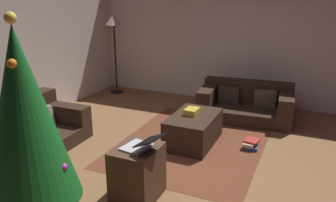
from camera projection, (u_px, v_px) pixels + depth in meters
name	position (u px, v px, depth m)	size (l,w,h in m)	color
ground_plane	(185.00, 172.00, 4.12)	(6.40, 6.40, 0.00)	brown
corner_partition	(245.00, 38.00, 6.45)	(0.12, 6.40, 2.60)	silver
couch_left	(28.00, 132.00, 4.65)	(1.53, 0.92, 0.69)	#332319
couch_right	(246.00, 104.00, 5.87)	(0.98, 1.63, 0.63)	#332319
ottoman	(193.00, 129.00, 4.88)	(0.97, 0.61, 0.43)	#332319
gift_box	(192.00, 111.00, 4.85)	(0.23, 0.18, 0.09)	gold
tv_remote	(191.00, 112.00, 4.91)	(0.05, 0.16, 0.02)	black
christmas_tree	(24.00, 118.00, 2.94)	(0.89, 0.89, 1.98)	brown
side_table	(138.00, 173.00, 3.54)	(0.52, 0.44, 0.59)	#4C3323
laptop	(142.00, 144.00, 3.40)	(0.36, 0.46, 0.19)	silver
book_stack	(251.00, 144.00, 4.75)	(0.27, 0.22, 0.13)	#2D5193
corner_lamp	(114.00, 26.00, 7.02)	(0.36, 0.36, 1.72)	black
area_rug	(193.00, 142.00, 4.95)	(2.60, 2.00, 0.01)	brown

